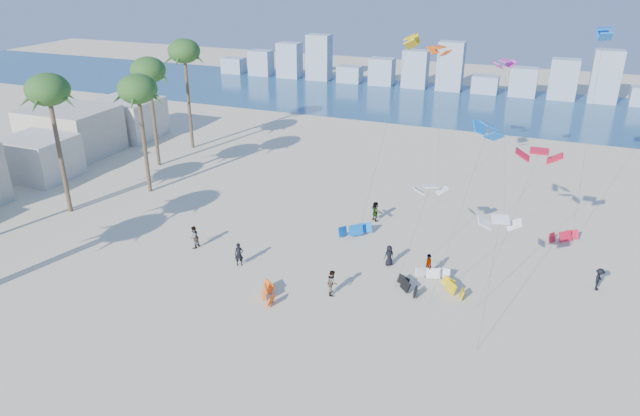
% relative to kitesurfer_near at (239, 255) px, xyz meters
% --- Properties ---
extents(ground, '(220.00, 220.00, 0.00)m').
position_rel_kitesurfer_near_xyz_m(ground, '(2.53, -12.78, -0.95)').
color(ground, beige).
rests_on(ground, ground).
extents(ocean, '(220.00, 220.00, 0.00)m').
position_rel_kitesurfer_near_xyz_m(ocean, '(2.53, 59.22, -0.94)').
color(ocean, navy).
rests_on(ocean, ground).
extents(kitesurfer_near, '(0.82, 0.71, 1.89)m').
position_rel_kitesurfer_near_xyz_m(kitesurfer_near, '(0.00, 0.00, 0.00)').
color(kitesurfer_near, black).
rests_on(kitesurfer_near, ground).
extents(kitesurfer_mid, '(1.03, 1.14, 1.91)m').
position_rel_kitesurfer_near_xyz_m(kitesurfer_mid, '(8.24, -1.22, 0.01)').
color(kitesurfer_mid, gray).
rests_on(kitesurfer_mid, ground).
extents(kitesurfers_far, '(35.91, 11.94, 1.93)m').
position_rel_kitesurfer_near_xyz_m(kitesurfers_far, '(11.49, 6.43, -0.03)').
color(kitesurfers_far, black).
rests_on(kitesurfers_far, ground).
extents(grounded_kites, '(22.39, 19.99, 1.01)m').
position_rel_kitesurfer_near_xyz_m(grounded_kites, '(12.78, 4.83, -0.50)').
color(grounded_kites, '#FD570D').
rests_on(grounded_kites, ground).
extents(flying_kites, '(28.76, 29.01, 17.81)m').
position_rel_kitesurfer_near_xyz_m(flying_kites, '(19.62, 9.40, 11.23)').
color(flying_kites, white).
rests_on(flying_kites, ground).
extents(palm_row, '(10.13, 44.80, 13.31)m').
position_rel_kitesurfer_near_xyz_m(palm_row, '(-18.86, 3.38, 9.76)').
color(palm_row, brown).
rests_on(palm_row, ground).
extents(beachfront_buildings, '(11.50, 43.00, 6.00)m').
position_rel_kitesurfer_near_xyz_m(beachfront_buildings, '(-31.16, 8.03, 1.73)').
color(beachfront_buildings, beige).
rests_on(beachfront_buildings, ground).
extents(distant_skyline, '(85.00, 3.00, 8.40)m').
position_rel_kitesurfer_near_xyz_m(distant_skyline, '(1.34, 69.22, 2.14)').
color(distant_skyline, '#9EADBF').
rests_on(distant_skyline, ground).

